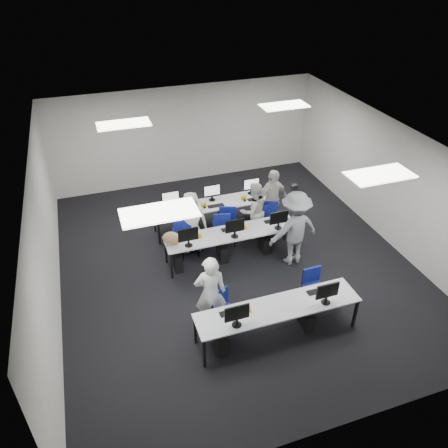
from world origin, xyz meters
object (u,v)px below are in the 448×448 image
object	(u,v)px
chair_1	(314,295)
chair_6	(222,230)
desk_front	(278,309)
desk_mid	(232,234)
chair_0	(225,319)
student_2	(192,222)
chair_3	(227,232)
chair_2	(188,244)
photographer	(294,229)
chair_4	(268,228)
student_0	(210,293)
student_1	(253,210)
student_3	(271,200)
chair_5	(182,238)
chair_7	(265,222)

from	to	relation	value
chair_1	chair_6	xyz separation A→B (m)	(-1.08, 2.87, 0.01)
desk_front	desk_mid	xyz separation A→B (m)	(0.00, 2.60, 0.00)
chair_0	student_2	distance (m)	2.88
chair_1	chair_3	xyz separation A→B (m)	(-0.96, 2.77, 0.01)
chair_3	chair_2	bearing A→B (deg)	-148.20
chair_1	photographer	world-z (taller)	photographer
chair_4	chair_6	bearing A→B (deg)	-174.67
desk_front	student_0	xyz separation A→B (m)	(-1.14, 0.64, 0.17)
chair_2	student_0	bearing A→B (deg)	-94.73
chair_2	photographer	bearing A→B (deg)	-26.14
chair_6	student_1	size ratio (longest dim) A/B	0.59
chair_2	photographer	size ratio (longest dim) A/B	0.48
chair_2	student_1	xyz separation A→B (m)	(1.78, 0.21, 0.48)
chair_0	chair_1	distance (m)	1.98
student_2	chair_2	bearing A→B (deg)	-118.04
chair_4	student_0	distance (m)	3.40
chair_4	chair_6	world-z (taller)	chair_4
chair_6	chair_0	bearing A→B (deg)	-93.31
student_0	student_3	size ratio (longest dim) A/B	1.00
chair_6	student_1	bearing A→B (deg)	8.61
student_3	student_2	bearing A→B (deg)	170.75
chair_1	chair_2	world-z (taller)	chair_2
desk_front	student_1	xyz separation A→B (m)	(0.82, 3.30, 0.08)
chair_6	student_3	xyz separation A→B (m)	(1.40, 0.11, 0.57)
chair_1	student_1	xyz separation A→B (m)	(-0.25, 2.80, 0.49)
desk_front	student_3	xyz separation A→B (m)	(1.39, 3.48, 0.17)
desk_front	chair_5	world-z (taller)	chair_5
desk_mid	student_2	bearing A→B (deg)	139.74
desk_front	desk_mid	world-z (taller)	same
student_2	chair_7	bearing A→B (deg)	13.96
desk_mid	photographer	xyz separation A→B (m)	(1.31, -0.60, 0.25)
chair_1	chair_7	size ratio (longest dim) A/B	0.95
desk_mid	student_0	xyz separation A→B (m)	(-1.14, -1.96, 0.17)
chair_0	student_3	bearing A→B (deg)	32.55
chair_0	desk_mid	bearing A→B (deg)	46.85
student_0	photographer	bearing A→B (deg)	-141.49
chair_4	chair_5	bearing A→B (deg)	-167.71
chair_6	chair_4	bearing A→B (deg)	0.08
desk_front	student_2	xyz separation A→B (m)	(-0.80, 3.28, 0.10)
chair_2	chair_7	world-z (taller)	chair_7
desk_mid	student_3	distance (m)	1.65
desk_mid	desk_front	bearing A→B (deg)	-90.00
student_0	student_2	size ratio (longest dim) A/B	1.09
chair_0	chair_4	world-z (taller)	chair_4
chair_7	chair_4	bearing A→B (deg)	-98.12
chair_4	chair_7	xyz separation A→B (m)	(0.04, 0.30, -0.01)
desk_mid	photographer	bearing A→B (deg)	-24.69
desk_mid	chair_4	world-z (taller)	chair_4
chair_5	chair_6	distance (m)	1.03
chair_5	student_1	distance (m)	1.92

